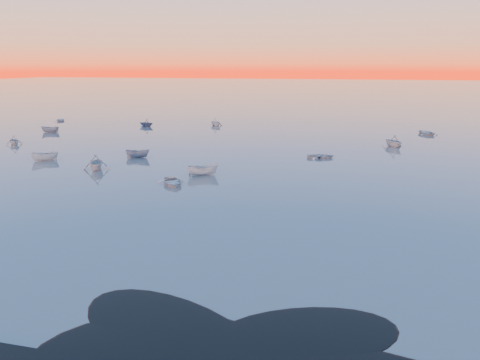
% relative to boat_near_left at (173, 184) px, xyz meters
% --- Properties ---
extents(ground, '(600.00, 600.00, 0.00)m').
position_rel_boat_near_left_xyz_m(ground, '(9.23, 72.91, 0.00)').
color(ground, '#6B6259').
rests_on(ground, ground).
extents(mud_lobes, '(140.00, 6.00, 0.07)m').
position_rel_boat_near_left_xyz_m(mud_lobes, '(9.23, -28.09, 0.01)').
color(mud_lobes, black).
rests_on(mud_lobes, ground).
extents(moored_fleet, '(124.00, 58.00, 1.20)m').
position_rel_boat_near_left_xyz_m(moored_fleet, '(9.23, 25.91, 0.00)').
color(moored_fleet, silver).
rests_on(moored_fleet, ground).
extents(boat_near_left, '(4.28, 3.56, 1.00)m').
position_rel_boat_near_left_xyz_m(boat_near_left, '(0.00, 0.00, 0.00)').
color(boat_near_left, silver).
rests_on(boat_near_left, ground).
extents(boat_near_center, '(3.14, 4.11, 1.31)m').
position_rel_boat_near_left_xyz_m(boat_near_center, '(1.83, 4.95, 0.00)').
color(boat_near_center, silver).
rests_on(boat_near_center, ground).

